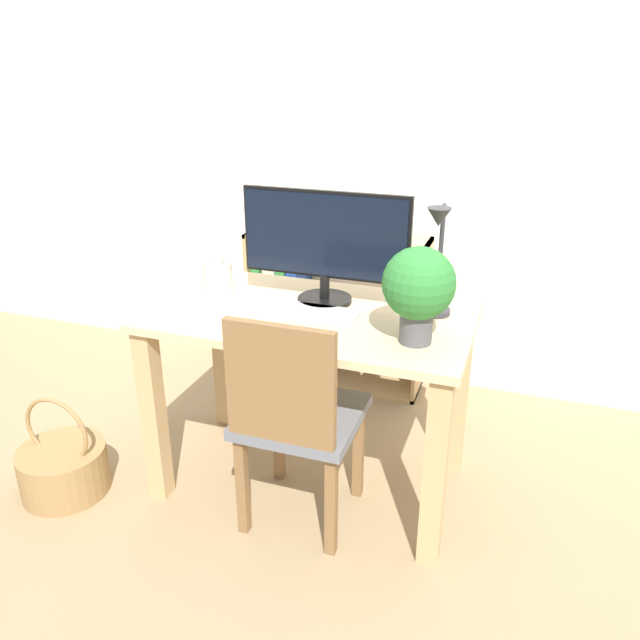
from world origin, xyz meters
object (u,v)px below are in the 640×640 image
object	(u,v)px
monitor	(325,240)
potted_plant	(419,287)
chair	(295,415)
basket	(64,467)
keyboard	(308,311)
bookshelf	(307,311)
vase	(218,276)
desk_lamp	(438,252)

from	to	relation	value
monitor	potted_plant	bearing A→B (deg)	-31.98
monitor	chair	world-z (taller)	monitor
basket	keyboard	bearing A→B (deg)	22.79
keyboard	bookshelf	world-z (taller)	bookshelf
keyboard	chair	distance (m)	0.37
chair	vase	bearing A→B (deg)	149.09
monitor	bookshelf	world-z (taller)	monitor
keyboard	potted_plant	world-z (taller)	potted_plant
desk_lamp	chair	size ratio (longest dim) A/B	0.48
keyboard	desk_lamp	bearing A→B (deg)	11.45
keyboard	chair	size ratio (longest dim) A/B	0.44
desk_lamp	basket	distance (m)	1.63
chair	keyboard	bearing A→B (deg)	104.93
potted_plant	desk_lamp	bearing A→B (deg)	83.47
keyboard	basket	distance (m)	1.13
monitor	potted_plant	size ratio (longest dim) A/B	1.99
desk_lamp	basket	bearing A→B (deg)	-160.80
desk_lamp	chair	world-z (taller)	desk_lamp
chair	bookshelf	distance (m)	1.16
vase	bookshelf	distance (m)	0.90
chair	potted_plant	bearing A→B (deg)	24.24
keyboard	chair	world-z (taller)	chair
monitor	basket	bearing A→B (deg)	-150.96
potted_plant	bookshelf	world-z (taller)	potted_plant
chair	bookshelf	xyz separation A→B (m)	(-0.37, 1.10, -0.09)
monitor	bookshelf	distance (m)	1.00
vase	chair	bearing A→B (deg)	-35.72
keyboard	bookshelf	xyz separation A→B (m)	(-0.33, 0.86, -0.37)
monitor	desk_lamp	size ratio (longest dim) A/B	1.55
potted_plant	basket	bearing A→B (deg)	-168.79
bookshelf	monitor	bearing A→B (deg)	-64.55
chair	monitor	bearing A→B (deg)	98.33
monitor	keyboard	bearing A→B (deg)	-98.91
vase	keyboard	bearing A→B (deg)	-10.12
keyboard	vase	xyz separation A→B (m)	(-0.39, 0.07, 0.07)
desk_lamp	potted_plant	distance (m)	0.21
keyboard	monitor	bearing A→B (deg)	81.09
basket	desk_lamp	bearing A→B (deg)	19.20
monitor	basket	size ratio (longest dim) A/B	1.52
keyboard	potted_plant	bearing A→B (deg)	-15.46
vase	chair	size ratio (longest dim) A/B	0.21
keyboard	bookshelf	distance (m)	0.99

